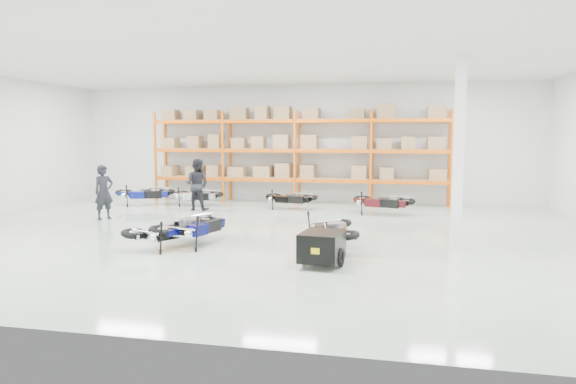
% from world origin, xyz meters
% --- Properties ---
extents(room, '(18.00, 18.00, 18.00)m').
position_xyz_m(room, '(0.00, 0.00, 2.25)').
color(room, silver).
rests_on(room, ground).
extents(pallet_rack, '(11.28, 0.98, 3.62)m').
position_xyz_m(pallet_rack, '(-0.00, 6.45, 2.26)').
color(pallet_rack, '#E15A0B').
rests_on(pallet_rack, ground).
extents(structural_column, '(0.25, 0.25, 4.50)m').
position_xyz_m(structural_column, '(5.20, 0.50, 2.25)').
color(structural_column, white).
rests_on(structural_column, ground).
extents(moto_blue_centre, '(1.39, 2.04, 1.20)m').
position_xyz_m(moto_blue_centre, '(-0.88, -1.64, 0.57)').
color(moto_blue_centre, '#070846').
rests_on(moto_blue_centre, ground).
extents(moto_silver_left, '(1.37, 1.75, 1.02)m').
position_xyz_m(moto_silver_left, '(-1.41, -2.05, 0.48)').
color(moto_silver_left, '#B5B8BC').
rests_on(moto_silver_left, ground).
extents(moto_black_far_left, '(1.55, 1.86, 1.08)m').
position_xyz_m(moto_black_far_left, '(-1.35, -2.05, 0.51)').
color(moto_black_far_left, black).
rests_on(moto_black_far_left, ground).
extents(moto_touring_right, '(1.24, 1.94, 1.17)m').
position_xyz_m(moto_touring_right, '(2.34, -1.33, 0.55)').
color(moto_touring_right, black).
rests_on(moto_touring_right, ground).
extents(trailer, '(0.86, 1.63, 0.67)m').
position_xyz_m(trailer, '(2.34, -2.93, 0.39)').
color(trailer, black).
rests_on(trailer, ground).
extents(moto_back_a, '(2.05, 1.45, 1.20)m').
position_xyz_m(moto_back_a, '(-5.39, 4.61, 0.57)').
color(moto_back_a, navy).
rests_on(moto_back_a, ground).
extents(moto_back_b, '(1.69, 0.88, 1.08)m').
position_xyz_m(moto_back_b, '(-3.45, 4.86, 0.51)').
color(moto_back_b, silver).
rests_on(moto_back_b, ground).
extents(moto_back_c, '(1.75, 1.05, 1.07)m').
position_xyz_m(moto_back_c, '(0.08, 4.71, 0.50)').
color(moto_back_c, black).
rests_on(moto_back_c, ground).
extents(moto_back_d, '(1.97, 1.35, 1.16)m').
position_xyz_m(moto_back_d, '(3.26, 4.13, 0.55)').
color(moto_back_d, '#450D13').
rests_on(moto_back_d, ground).
extents(person_left, '(0.66, 0.73, 1.66)m').
position_xyz_m(person_left, '(-5.05, 1.42, 0.83)').
color(person_left, black).
rests_on(person_left, ground).
extents(person_back, '(0.91, 0.74, 1.77)m').
position_xyz_m(person_back, '(-3.00, 3.85, 0.89)').
color(person_back, black).
rests_on(person_back, ground).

